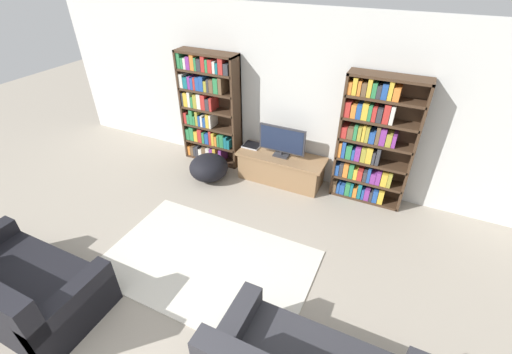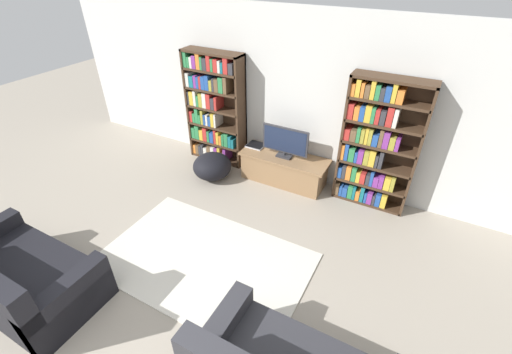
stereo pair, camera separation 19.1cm
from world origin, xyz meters
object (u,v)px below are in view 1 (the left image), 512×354
Objects in this scene: bookshelf_left at (208,108)px; couch_left_sectional at (19,289)px; bookshelf_right at (371,143)px; television at (282,141)px; tv_stand at (281,168)px; beanbag_ottoman at (209,167)px; laptop at (252,145)px.

couch_left_sectional is at bearing -92.45° from bookshelf_left.
bookshelf_right is at bearing 51.19° from couch_left_sectional.
bookshelf_right is at bearing 6.25° from television.
beanbag_ottoman is at bearing -157.29° from tv_stand.
bookshelf_right is 4.58m from couch_left_sectional.
television reaches higher than couch_left_sectional.
tv_stand is at bearing 90.00° from television.
tv_stand is 0.62m from laptop.
laptop is 0.17× the size of couch_left_sectional.
television is 1.18× the size of beanbag_ottoman.
laptop reaches higher than tv_stand.
television is 0.62m from laptop.
laptop is at bearing 170.75° from television.
tv_stand is 1.18m from beanbag_ottoman.
bookshelf_right is 1.31m from television.
television is 0.45× the size of couch_left_sectional.
bookshelf_left is at bearing 176.73° from laptop.
couch_left_sectional is at bearing -128.81° from bookshelf_right.
television reaches higher than beanbag_ottoman.
couch_left_sectional is 2.98m from beanbag_ottoman.
bookshelf_left is 2.99× the size of beanbag_ottoman.
couch_left_sectional reaches higher than laptop.
bookshelf_right reaches higher than laptop.
laptop is (-0.56, 0.09, 0.25)m from tv_stand.
bookshelf_left reaches higher than couch_left_sectional.
television is 1.29m from beanbag_ottoman.
beanbag_ottoman is at bearing -134.37° from laptop.
bookshelf_left is 0.97m from laptop.
beanbag_ottoman is at bearing -62.23° from bookshelf_left.
beanbag_ottoman is (-1.09, -0.45, -0.52)m from television.
laptop is at bearing 45.63° from beanbag_ottoman.
tv_stand is 1.89× the size of television.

